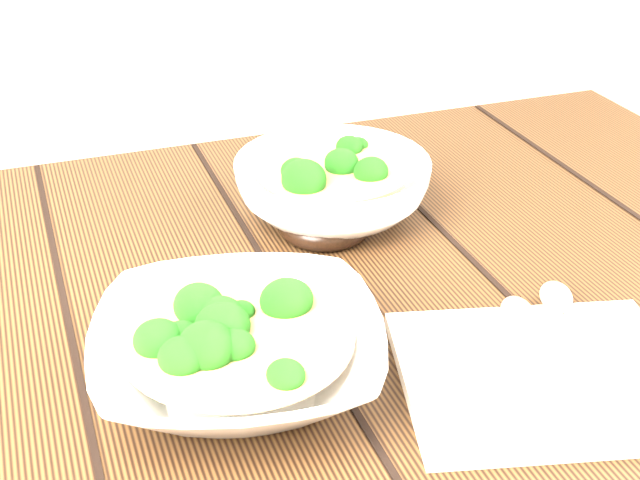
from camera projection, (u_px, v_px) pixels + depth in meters
table at (308, 393)px, 0.91m from camera, size 1.20×0.80×0.75m
soup_bowl_front at (238, 352)px, 0.72m from camera, size 0.28×0.28×0.07m
soup_bowl_back at (332, 186)px, 0.98m from camera, size 0.25×0.25×0.08m
trivet at (324, 224)px, 0.95m from camera, size 0.12×0.12×0.02m
napkin at (542, 376)px, 0.73m from camera, size 0.27×0.24×0.01m
spoon_left at (523, 337)px, 0.76m from camera, size 0.09×0.18×0.01m
spoon_right at (559, 319)px, 0.79m from camera, size 0.11×0.18×0.01m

